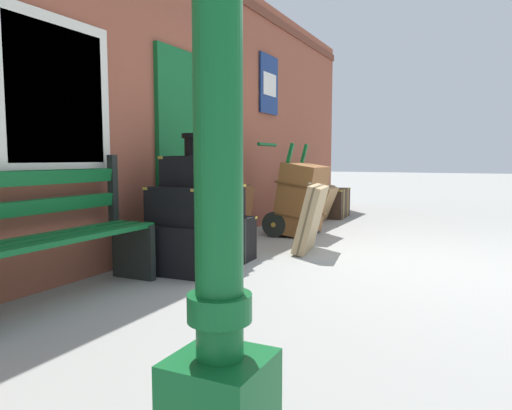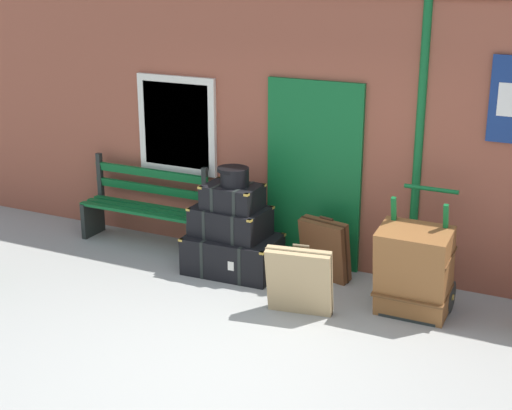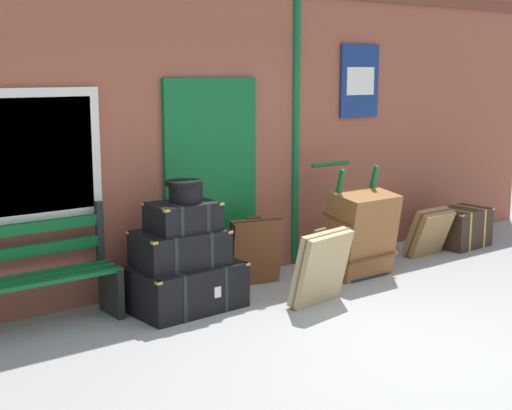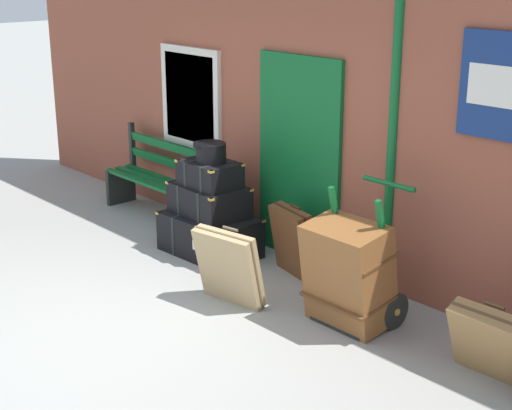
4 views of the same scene
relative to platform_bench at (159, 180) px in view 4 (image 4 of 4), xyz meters
The scene contains 12 objects.
ground_plane 3.11m from the platform_bench, 44.51° to the right, with size 60.00×60.00×0.00m, color gray.
brick_facade 2.51m from the platform_bench, 11.30° to the left, with size 10.40×0.35×3.20m.
platform_bench is the anchor object (origin of this frame).
steamer_trunk_base 1.44m from the platform_bench, 13.81° to the right, with size 1.04×0.69×0.43m.
steamer_trunk_middle 1.38m from the platform_bench, 12.99° to the right, with size 0.84×0.59×0.33m.
steamer_trunk_top 1.47m from the platform_bench, 13.09° to the right, with size 0.62×0.46×0.27m.
round_hatbox 1.58m from the platform_bench, 13.05° to the right, with size 0.35×0.33×0.20m.
porters_trolley 3.47m from the platform_bench, ahead, with size 0.71×0.66×1.18m.
large_brown_trunk 3.48m from the platform_bench, ahead, with size 0.70×0.56×0.93m.
suitcase_caramel 2.65m from the platform_bench, 22.05° to the right, with size 0.67×0.40×0.73m.
suitcase_oxblood 4.73m from the platform_bench, ahead, with size 0.56×0.38×0.58m.
suitcase_slate 2.37m from the platform_bench, ahead, with size 0.59×0.38×0.71m.
Camera 4 is at (5.12, -2.94, 3.01)m, focal length 53.98 mm.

